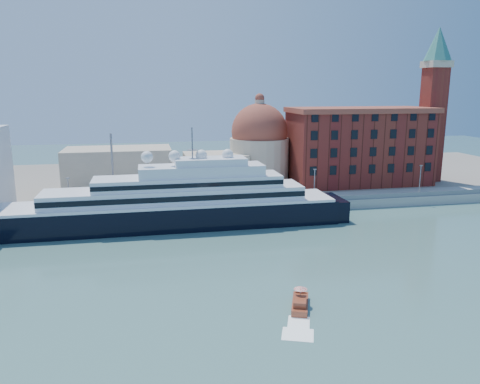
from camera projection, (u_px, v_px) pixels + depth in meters
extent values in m
plane|color=#365E59|center=(218.00, 259.00, 85.88)|extent=(400.00, 400.00, 0.00)
cube|color=gray|center=(197.00, 208.00, 118.15)|extent=(180.00, 10.00, 2.50)
cube|color=slate|center=(183.00, 179.00, 157.43)|extent=(260.00, 72.00, 2.00)
cube|color=slate|center=(199.00, 205.00, 113.44)|extent=(180.00, 0.10, 1.20)
cube|color=black|center=(167.00, 217.00, 105.87)|extent=(77.61, 11.94, 6.47)
cube|color=black|center=(329.00, 210.00, 113.49)|extent=(5.97, 10.94, 5.97)
cube|color=white|center=(167.00, 202.00, 105.12)|extent=(75.62, 12.14, 0.60)
cube|color=white|center=(176.00, 194.00, 105.12)|extent=(57.71, 9.95, 2.98)
cube|color=black|center=(177.00, 199.00, 100.36)|extent=(57.71, 0.15, 1.19)
cube|color=white|center=(189.00, 182.00, 105.11)|extent=(41.79, 8.95, 2.59)
cube|color=white|center=(202.00, 170.00, 105.16)|extent=(27.86, 7.96, 2.39)
cube|color=white|center=(210.00, 161.00, 105.12)|extent=(15.92, 6.96, 1.59)
cylinder|color=slate|center=(192.00, 143.00, 103.44)|extent=(0.30, 0.30, 6.96)
sphere|color=white|center=(147.00, 157.00, 102.10)|extent=(2.59, 2.59, 2.59)
sphere|color=white|center=(174.00, 156.00, 103.26)|extent=(2.59, 2.59, 2.59)
sphere|color=white|center=(201.00, 155.00, 104.43)|extent=(2.59, 2.59, 2.59)
sphere|color=white|center=(228.00, 155.00, 105.60)|extent=(2.59, 2.59, 2.59)
cube|color=maroon|center=(300.00, 305.00, 66.91)|extent=(4.43, 7.01, 1.11)
cube|color=maroon|center=(300.00, 302.00, 65.64)|extent=(2.64, 3.22, 0.89)
cylinder|color=slate|center=(300.00, 294.00, 67.15)|extent=(0.07, 0.07, 1.78)
cone|color=red|center=(301.00, 288.00, 66.93)|extent=(2.00, 2.00, 0.44)
cube|color=maroon|center=(359.00, 148.00, 143.00)|extent=(42.00, 18.00, 22.00)
cube|color=brown|center=(361.00, 110.00, 140.53)|extent=(43.00, 19.00, 1.50)
cube|color=maroon|center=(431.00, 125.00, 146.29)|extent=(6.00, 6.00, 35.00)
cube|color=beige|center=(437.00, 64.00, 142.31)|extent=(7.00, 7.00, 2.00)
cone|color=#397D70|center=(439.00, 44.00, 141.03)|extent=(8.40, 8.40, 10.00)
cylinder|color=beige|center=(259.00, 161.00, 143.74)|extent=(18.00, 18.00, 14.00)
sphere|color=brown|center=(259.00, 132.00, 141.81)|extent=(17.00, 17.00, 17.00)
cylinder|color=beige|center=(260.00, 105.00, 140.09)|extent=(3.00, 3.00, 3.00)
cube|color=beige|center=(215.00, 170.00, 139.53)|extent=(18.00, 14.00, 10.00)
cube|color=beige|center=(119.00, 169.00, 135.76)|extent=(30.00, 16.00, 12.00)
cylinder|color=slate|center=(69.00, 195.00, 108.29)|extent=(0.24, 0.24, 8.00)
cube|color=slate|center=(68.00, 178.00, 107.41)|extent=(0.80, 0.30, 0.25)
cylinder|color=slate|center=(198.00, 190.00, 114.15)|extent=(0.24, 0.24, 8.00)
cube|color=slate|center=(198.00, 174.00, 113.27)|extent=(0.80, 0.30, 0.25)
cylinder|color=slate|center=(314.00, 185.00, 120.00)|extent=(0.24, 0.24, 8.00)
cube|color=slate|center=(315.00, 169.00, 119.12)|extent=(0.80, 0.30, 0.25)
cylinder|color=slate|center=(420.00, 181.00, 125.86)|extent=(0.24, 0.24, 8.00)
cube|color=slate|center=(421.00, 166.00, 124.98)|extent=(0.80, 0.30, 0.25)
cylinder|color=slate|center=(113.00, 171.00, 111.08)|extent=(0.50, 0.50, 18.00)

